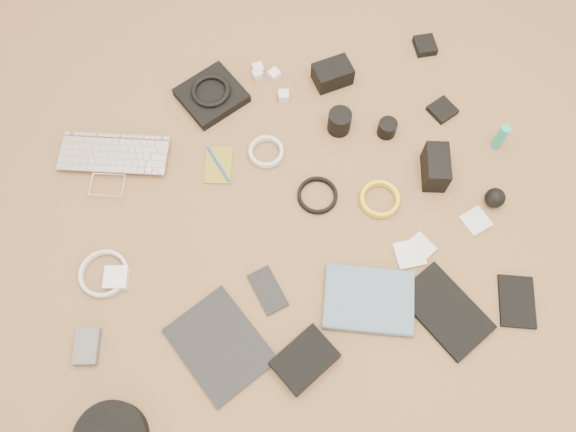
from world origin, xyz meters
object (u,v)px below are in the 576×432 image
object	(u,v)px
tablet	(220,345)
dslr_camera	(332,74)
laptop	(112,169)
phone	(268,290)
paperback	(367,333)

from	to	relation	value
tablet	dslr_camera	bearing A→B (deg)	30.74
laptop	phone	world-z (taller)	laptop
laptop	paperback	xyz separation A→B (m)	(0.55, -0.71, -0.00)
tablet	paperback	world-z (taller)	paperback
laptop	paperback	distance (m)	0.90
dslr_camera	paperback	bearing A→B (deg)	-107.47
dslr_camera	paperback	size ratio (longest dim) A/B	0.48
tablet	phone	xyz separation A→B (m)	(0.17, 0.10, -0.00)
phone	paperback	distance (m)	0.30
laptop	tablet	xyz separation A→B (m)	(0.16, -0.61, -0.01)
paperback	dslr_camera	bearing A→B (deg)	10.29
dslr_camera	paperback	world-z (taller)	dslr_camera
tablet	laptop	bearing A→B (deg)	85.19
phone	paperback	bearing A→B (deg)	-51.69
phone	paperback	size ratio (longest dim) A/B	0.53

